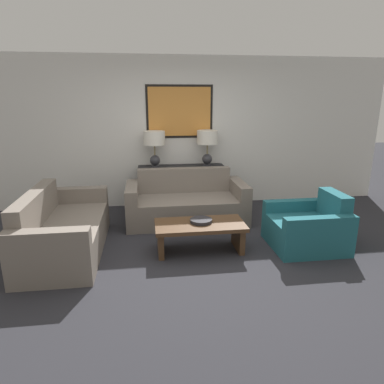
# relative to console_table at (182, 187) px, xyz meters

# --- Properties ---
(ground_plane) EXTENTS (20.00, 20.00, 0.00)m
(ground_plane) POSITION_rel_console_table_xyz_m (0.00, -2.10, -0.38)
(ground_plane) COLOR #28282D
(back_wall) EXTENTS (7.72, 0.12, 2.65)m
(back_wall) POSITION_rel_console_table_xyz_m (0.00, 0.28, 0.95)
(back_wall) COLOR silver
(back_wall) RESTS_ON ground_plane
(console_table) EXTENTS (1.52, 0.40, 0.77)m
(console_table) POSITION_rel_console_table_xyz_m (0.00, 0.00, 0.00)
(console_table) COLOR black
(console_table) RESTS_ON ground_plane
(table_lamp_left) EXTENTS (0.37, 0.37, 0.62)m
(table_lamp_left) POSITION_rel_console_table_xyz_m (-0.46, 0.00, 0.82)
(table_lamp_left) COLOR #333338
(table_lamp_left) RESTS_ON console_table
(table_lamp_right) EXTENTS (0.37, 0.37, 0.62)m
(table_lamp_right) POSITION_rel_console_table_xyz_m (0.46, 0.00, 0.82)
(table_lamp_right) COLOR #333338
(table_lamp_right) RESTS_ON console_table
(couch_by_back_wall) EXTENTS (1.89, 0.88, 0.81)m
(couch_by_back_wall) POSITION_rel_console_table_xyz_m (0.00, -0.71, -0.10)
(couch_by_back_wall) COLOR slate
(couch_by_back_wall) RESTS_ON ground_plane
(couch_by_side) EXTENTS (0.88, 1.89, 0.81)m
(couch_by_side) POSITION_rel_console_table_xyz_m (-1.71, -1.64, -0.10)
(couch_by_side) COLOR slate
(couch_by_side) RESTS_ON ground_plane
(coffee_table) EXTENTS (1.16, 0.56, 0.38)m
(coffee_table) POSITION_rel_console_table_xyz_m (0.04, -1.86, -0.10)
(coffee_table) COLOR #4C331E
(coffee_table) RESTS_ON ground_plane
(decorative_bowl) EXTENTS (0.29, 0.29, 0.04)m
(decorative_bowl) POSITION_rel_console_table_xyz_m (0.06, -1.83, 0.02)
(decorative_bowl) COLOR #232328
(decorative_bowl) RESTS_ON coffee_table
(armchair_near_back_wall) EXTENTS (0.93, 0.86, 0.74)m
(armchair_near_back_wall) POSITION_rel_console_table_xyz_m (1.50, -1.92, -0.12)
(armchair_near_back_wall) COLOR #1E5B66
(armchair_near_back_wall) RESTS_ON ground_plane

